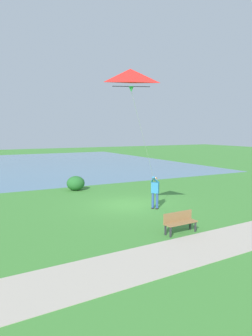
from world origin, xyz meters
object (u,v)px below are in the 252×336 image
park_bench_near_walkway (180,221)px  lakeside_shrub (76,183)px  person_kite_flyer (155,190)px  flying_kite (131,82)px

park_bench_near_walkway → lakeside_shrub: lakeside_shrub is taller
person_kite_flyer → lakeside_shrub: size_ratio=1.42×
person_kite_flyer → flying_kite: (-2.68, 3.02, 5.14)m
person_kite_flyer → flying_kite: flying_kite is taller
park_bench_near_walkway → lakeside_shrub: 11.09m
lakeside_shrub → park_bench_near_walkway: bearing=-176.9°
park_bench_near_walkway → lakeside_shrub: size_ratio=1.19×
person_kite_flyer → flying_kite: 6.53m
flying_kite → lakeside_shrub: 11.39m
flying_kite → park_bench_near_walkway: 6.04m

